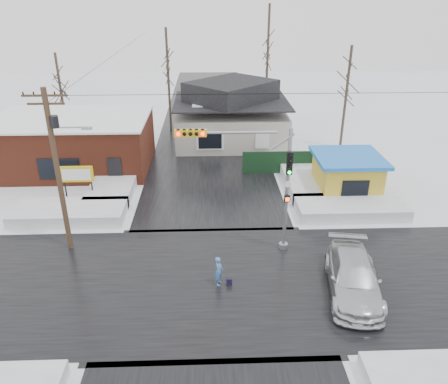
{
  "coord_description": "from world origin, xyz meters",
  "views": [
    {
      "loc": [
        -0.09,
        -17.83,
        13.29
      ],
      "look_at": [
        0.7,
        4.17,
        3.0
      ],
      "focal_mm": 35.0,
      "sensor_mm": 36.0,
      "label": 1
    }
  ],
  "objects_px": {
    "kiosk": "(347,175)",
    "pedestrian": "(219,271)",
    "utility_pole": "(58,163)",
    "marquee_sign": "(77,175)",
    "car": "(353,278)",
    "traffic_signal": "(258,174)"
  },
  "relations": [
    {
      "from": "kiosk",
      "to": "pedestrian",
      "type": "xyz_separation_m",
      "value": [
        -9.21,
        -10.19,
        -0.69
      ]
    },
    {
      "from": "marquee_sign",
      "to": "utility_pole",
      "type": "bearing_deg",
      "value": -79.87
    },
    {
      "from": "utility_pole",
      "to": "kiosk",
      "type": "relative_size",
      "value": 1.96
    },
    {
      "from": "utility_pole",
      "to": "marquee_sign",
      "type": "bearing_deg",
      "value": 100.13
    },
    {
      "from": "car",
      "to": "marquee_sign",
      "type": "bearing_deg",
      "value": 155.28
    },
    {
      "from": "car",
      "to": "utility_pole",
      "type": "bearing_deg",
      "value": 171.94
    },
    {
      "from": "traffic_signal",
      "to": "pedestrian",
      "type": "bearing_deg",
      "value": -124.09
    },
    {
      "from": "marquee_sign",
      "to": "car",
      "type": "height_order",
      "value": "marquee_sign"
    },
    {
      "from": "traffic_signal",
      "to": "kiosk",
      "type": "height_order",
      "value": "traffic_signal"
    },
    {
      "from": "traffic_signal",
      "to": "kiosk",
      "type": "distance_m",
      "value": 10.43
    },
    {
      "from": "traffic_signal",
      "to": "pedestrian",
      "type": "distance_m",
      "value": 5.36
    },
    {
      "from": "utility_pole",
      "to": "pedestrian",
      "type": "height_order",
      "value": "utility_pole"
    },
    {
      "from": "pedestrian",
      "to": "kiosk",
      "type": "bearing_deg",
      "value": -28.34
    },
    {
      "from": "utility_pole",
      "to": "kiosk",
      "type": "bearing_deg",
      "value": 20.44
    },
    {
      "from": "marquee_sign",
      "to": "kiosk",
      "type": "distance_m",
      "value": 18.51
    },
    {
      "from": "utility_pole",
      "to": "marquee_sign",
      "type": "relative_size",
      "value": 3.53
    },
    {
      "from": "marquee_sign",
      "to": "car",
      "type": "xyz_separation_m",
      "value": [
        15.67,
        -10.51,
        -1.09
      ]
    },
    {
      "from": "utility_pole",
      "to": "pedestrian",
      "type": "bearing_deg",
      "value": -24.22
    },
    {
      "from": "pedestrian",
      "to": "car",
      "type": "xyz_separation_m",
      "value": [
        6.38,
        -0.82,
        0.05
      ]
    },
    {
      "from": "pedestrian",
      "to": "marquee_sign",
      "type": "bearing_deg",
      "value": 57.55
    },
    {
      "from": "traffic_signal",
      "to": "pedestrian",
      "type": "height_order",
      "value": "traffic_signal"
    },
    {
      "from": "kiosk",
      "to": "utility_pole",
      "type": "bearing_deg",
      "value": -159.56
    }
  ]
}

